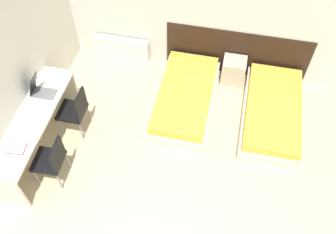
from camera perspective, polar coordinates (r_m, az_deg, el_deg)
The scene contains 12 objects.
wall_back at distance 6.29m, azimuth 3.50°, elevation 16.90°, with size 5.25×0.05×2.70m.
wall_left at distance 5.61m, azimuth -22.61°, elevation 7.19°, with size 0.05×4.78×2.70m.
headboard_panel at distance 6.77m, azimuth 10.38°, elevation 9.48°, with size 2.49×0.03×0.94m.
bed_near_window at distance 6.33m, azimuth 2.62°, elevation 2.87°, with size 0.94×1.86×0.37m.
bed_near_door at distance 6.36m, azimuth 15.57°, elevation 0.65°, with size 0.94×1.86×0.37m.
nightstand at distance 6.77m, azimuth 9.93°, elevation 6.95°, with size 0.40×0.35×0.49m.
radiator at distance 7.13m, azimuth -7.03°, elevation 10.24°, with size 1.03×0.12×0.49m.
desk at distance 5.82m, azimuth -19.62°, elevation -1.10°, with size 0.50×2.03×0.75m.
chair_near_laptop at distance 5.95m, azimuth -14.00°, elevation 1.09°, with size 0.41×0.41×0.87m.
chair_near_notebook at distance 5.51m, azimuth -17.34°, elevation -6.17°, with size 0.42×0.42×0.87m.
laptop at distance 5.91m, azimuth -18.88°, elevation 3.92°, with size 0.37×0.22×0.36m.
open_notebook at distance 5.45m, azimuth -22.23°, elevation -4.40°, with size 0.30×0.21×0.02m.
Camera 1 is at (0.73, -1.26, 5.00)m, focal length 40.00 mm.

